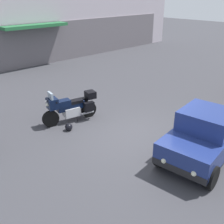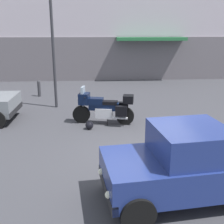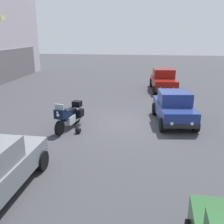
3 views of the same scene
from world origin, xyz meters
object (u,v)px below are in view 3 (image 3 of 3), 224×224
motorcycle (69,116)px  car_compact_side (174,107)px  car_hatchback_near (163,80)px  helmet (78,130)px

motorcycle → car_compact_side: 5.06m
motorcycle → car_hatchback_near: (8.88, -4.72, 0.19)m
car_hatchback_near → helmet: bearing=-28.1°
car_hatchback_near → car_compact_side: 7.39m
motorcycle → car_hatchback_near: 10.05m
car_hatchback_near → car_compact_side: (-7.39, -0.11, -0.04)m
car_compact_side → helmet: bearing=-71.2°
motorcycle → helmet: (-0.54, -0.57, -0.48)m
car_hatchback_near → car_compact_side: size_ratio=1.10×
helmet → car_hatchback_near: car_hatchback_near is taller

